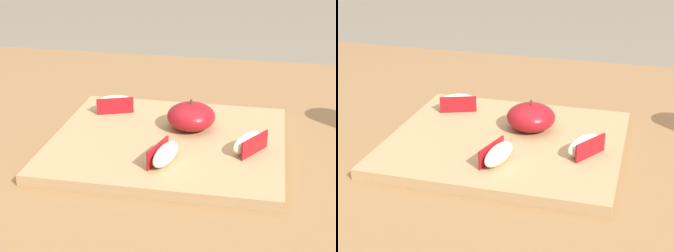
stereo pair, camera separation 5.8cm
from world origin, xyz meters
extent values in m
cube|color=brown|center=(0.00, 0.00, 0.71)|extent=(1.39, 0.90, 0.03)
cube|color=#A37F56|center=(-0.05, -0.04, 0.73)|extent=(0.35, 0.31, 0.02)
ellipsoid|color=maroon|center=(-0.02, 0.00, 0.76)|extent=(0.08, 0.08, 0.04)
cylinder|color=#4C3319|center=(-0.02, 0.00, 0.78)|extent=(0.00, 0.00, 0.01)
ellipsoid|color=#F4EACC|center=(0.07, -0.06, 0.76)|extent=(0.05, 0.07, 0.03)
cube|color=maroon|center=(0.08, -0.07, 0.76)|extent=(0.03, 0.05, 0.03)
ellipsoid|color=#F4EACC|center=(-0.03, -0.12, 0.76)|extent=(0.04, 0.07, 0.03)
cube|color=maroon|center=(-0.05, -0.12, 0.76)|extent=(0.02, 0.06, 0.03)
ellipsoid|color=#F4EACC|center=(-0.16, 0.05, 0.76)|extent=(0.07, 0.04, 0.03)
cube|color=maroon|center=(-0.15, 0.04, 0.76)|extent=(0.06, 0.02, 0.03)
camera|label=1|loc=(0.10, -0.77, 1.08)|focal=57.84mm
camera|label=2|loc=(0.15, -0.76, 1.08)|focal=57.84mm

